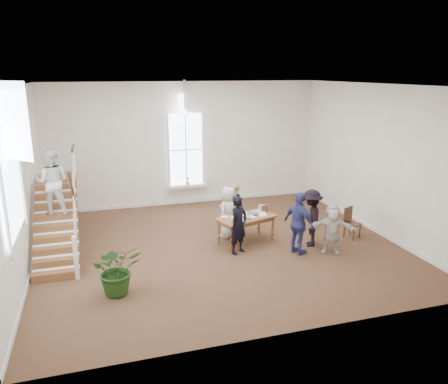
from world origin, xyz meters
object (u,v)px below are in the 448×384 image
object	(u,v)px
library_table	(246,219)
elderly_woman	(228,212)
floor_plant	(117,269)
side_chair	(351,221)
police_officer	(239,225)
person_yellow	(233,207)
woman_cluster_c	(332,229)
woman_cluster_b	(311,218)
woman_cluster_a	(299,224)

from	to	relation	value
library_table	elderly_woman	xyz separation A→B (m)	(-0.36, 0.60, 0.07)
floor_plant	side_chair	size ratio (longest dim) A/B	1.28
police_officer	side_chair	xyz separation A→B (m)	(3.60, 0.14, -0.30)
police_officer	person_yellow	distance (m)	1.80
elderly_woman	person_yellow	bearing A→B (deg)	-159.90
elderly_woman	side_chair	xyz separation A→B (m)	(3.50, -1.11, -0.26)
elderly_woman	woman_cluster_c	xyz separation A→B (m)	(2.35, -1.98, -0.08)
elderly_woman	woman_cluster_b	size ratio (longest dim) A/B	0.94
library_table	side_chair	bearing A→B (deg)	-26.74
library_table	woman_cluster_b	size ratio (longest dim) A/B	1.12
police_officer	woman_cluster_a	distance (m)	1.64
elderly_woman	woman_cluster_b	xyz separation A→B (m)	(2.05, -1.33, 0.05)
library_table	side_chair	distance (m)	3.19
person_yellow	floor_plant	world-z (taller)	person_yellow
police_officer	elderly_woman	bearing A→B (deg)	54.69
woman_cluster_a	elderly_woman	bearing A→B (deg)	18.39
police_officer	floor_plant	distance (m)	3.61
woman_cluster_c	floor_plant	bearing A→B (deg)	-145.44
woman_cluster_a	woman_cluster_b	xyz separation A→B (m)	(0.60, 0.45, -0.04)
library_table	floor_plant	world-z (taller)	floor_plant
woman_cluster_b	floor_plant	bearing A→B (deg)	-52.19
library_table	floor_plant	distance (m)	4.30
elderly_woman	woman_cluster_c	bearing A→B (deg)	100.99
police_officer	floor_plant	bearing A→B (deg)	171.86
elderly_woman	woman_cluster_b	world-z (taller)	woman_cluster_b
woman_cluster_a	woman_cluster_c	world-z (taller)	woman_cluster_a
person_yellow	side_chair	bearing A→B (deg)	111.98
police_officer	elderly_woman	xyz separation A→B (m)	(0.10, 1.25, -0.03)
library_table	police_officer	bearing A→B (deg)	-142.77
woman_cluster_a	woman_cluster_c	size ratio (longest dim) A/B	1.24
floor_plant	elderly_woman	bearing A→B (deg)	37.57
woman_cluster_a	woman_cluster_b	bearing A→B (deg)	-73.96
woman_cluster_c	floor_plant	world-z (taller)	woman_cluster_c
police_officer	floor_plant	world-z (taller)	police_officer
person_yellow	woman_cluster_a	bearing A→B (deg)	75.46
person_yellow	police_officer	bearing A→B (deg)	35.78
police_officer	woman_cluster_c	bearing A→B (deg)	-47.27
elderly_woman	woman_cluster_a	xyz separation A→B (m)	(1.45, -1.78, 0.09)
library_table	police_officer	distance (m)	0.80
police_officer	elderly_woman	size ratio (longest dim) A/B	1.04
elderly_woman	woman_cluster_b	distance (m)	2.44
person_yellow	elderly_woman	bearing A→B (deg)	17.69
person_yellow	woman_cluster_b	size ratio (longest dim) A/B	0.93
woman_cluster_b	woman_cluster_c	distance (m)	0.73
elderly_woman	floor_plant	distance (m)	4.32
library_table	woman_cluster_c	world-z (taller)	woman_cluster_c
police_officer	side_chair	size ratio (longest dim) A/B	1.74
woman_cluster_b	woman_cluster_c	world-z (taller)	woman_cluster_b
elderly_woman	side_chair	world-z (taller)	elderly_woman
police_officer	woman_cluster_a	size ratio (longest dim) A/B	0.94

